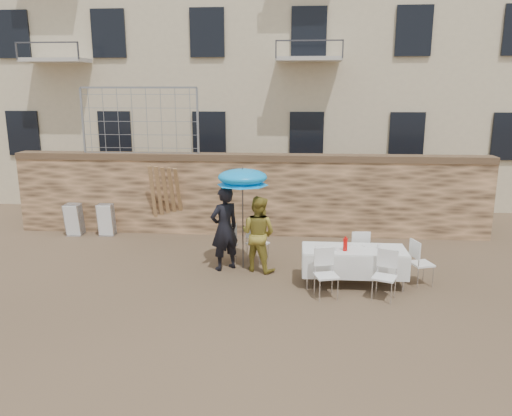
# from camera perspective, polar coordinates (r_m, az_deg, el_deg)

# --- Properties ---
(ground) EXTENTS (80.00, 80.00, 0.00)m
(ground) POSITION_cam_1_polar(r_m,az_deg,el_deg) (9.42, -3.54, -11.40)
(ground) COLOR brown
(ground) RESTS_ON ground
(stone_wall) EXTENTS (13.00, 0.50, 2.20)m
(stone_wall) POSITION_cam_1_polar(r_m,az_deg,el_deg) (13.82, -0.75, 1.50)
(stone_wall) COLOR #8F6947
(stone_wall) RESTS_ON ground
(chain_link_fence) EXTENTS (3.20, 0.06, 1.80)m
(chain_link_fence) POSITION_cam_1_polar(r_m,az_deg,el_deg) (14.14, -13.14, 9.61)
(chain_link_fence) COLOR gray
(chain_link_fence) RESTS_ON stone_wall
(man_suit) EXTENTS (0.82, 0.78, 1.89)m
(man_suit) POSITION_cam_1_polar(r_m,az_deg,el_deg) (11.07, -3.63, -2.37)
(man_suit) COLOR black
(man_suit) RESTS_ON ground
(woman_dress) EXTENTS (1.02, 0.93, 1.69)m
(woman_dress) POSITION_cam_1_polar(r_m,az_deg,el_deg) (11.02, 0.25, -2.95)
(woman_dress) COLOR gold
(woman_dress) RESTS_ON ground
(umbrella) EXTENTS (1.13, 1.13, 2.14)m
(umbrella) POSITION_cam_1_polar(r_m,az_deg,el_deg) (10.88, -1.55, 3.22)
(umbrella) COLOR #3F3F44
(umbrella) RESTS_ON ground
(couple_chair_left) EXTENTS (0.56, 0.56, 0.96)m
(couple_chair_left) POSITION_cam_1_polar(r_m,az_deg,el_deg) (11.73, -3.22, -3.83)
(couple_chair_left) COLOR white
(couple_chair_left) RESTS_ON ground
(couple_chair_right) EXTENTS (0.67, 0.67, 0.96)m
(couple_chair_right) POSITION_cam_1_polar(r_m,az_deg,el_deg) (11.66, 0.20, -3.91)
(couple_chair_right) COLOR white
(couple_chair_right) RESTS_ON ground
(banquet_table) EXTENTS (2.10, 0.85, 0.78)m
(banquet_table) POSITION_cam_1_polar(r_m,az_deg,el_deg) (10.45, 11.15, -4.80)
(banquet_table) COLOR white
(banquet_table) RESTS_ON ground
(soda_bottle) EXTENTS (0.09, 0.09, 0.26)m
(soda_bottle) POSITION_cam_1_polar(r_m,az_deg,el_deg) (10.23, 10.17, -4.13)
(soda_bottle) COLOR red
(soda_bottle) RESTS_ON banquet_table
(table_chair_front_left) EXTENTS (0.59, 0.59, 0.96)m
(table_chair_front_left) POSITION_cam_1_polar(r_m,az_deg,el_deg) (9.77, 8.05, -7.53)
(table_chair_front_left) COLOR white
(table_chair_front_left) RESTS_ON ground
(table_chair_front_right) EXTENTS (0.63, 0.63, 0.96)m
(table_chair_front_right) POSITION_cam_1_polar(r_m,az_deg,el_deg) (9.90, 14.47, -7.55)
(table_chair_front_right) COLOR white
(table_chair_front_right) RESTS_ON ground
(table_chair_back) EXTENTS (0.52, 0.52, 0.96)m
(table_chair_back) POSITION_cam_1_polar(r_m,az_deg,el_deg) (11.30, 11.65, -4.76)
(table_chair_back) COLOR white
(table_chair_back) RESTS_ON ground
(table_chair_side) EXTENTS (0.60, 0.60, 0.96)m
(table_chair_side) POSITION_cam_1_polar(r_m,az_deg,el_deg) (10.88, 18.41, -5.92)
(table_chair_side) COLOR white
(table_chair_side) RESTS_ON ground
(chair_stack_left) EXTENTS (0.46, 0.47, 0.92)m
(chair_stack_left) POSITION_cam_1_polar(r_m,az_deg,el_deg) (14.78, -19.82, -1.07)
(chair_stack_left) COLOR white
(chair_stack_left) RESTS_ON ground
(chair_stack_right) EXTENTS (0.46, 0.40, 0.92)m
(chair_stack_right) POSITION_cam_1_polar(r_m,az_deg,el_deg) (14.44, -16.56, -1.16)
(chair_stack_right) COLOR white
(chair_stack_right) RESTS_ON ground
(wood_planks) EXTENTS (0.70, 0.20, 2.00)m
(wood_planks) POSITION_cam_1_polar(r_m,az_deg,el_deg) (13.89, -10.43, 0.91)
(wood_planks) COLOR #A37749
(wood_planks) RESTS_ON ground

